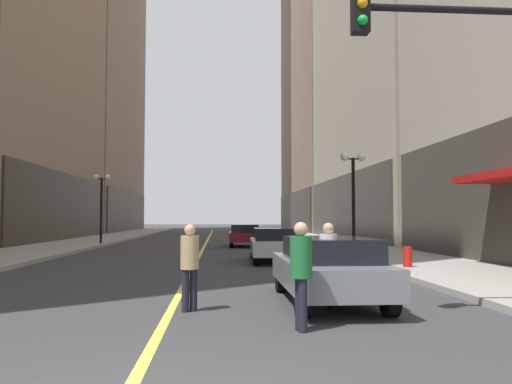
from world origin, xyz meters
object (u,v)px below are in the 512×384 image
at_px(car_maroon, 244,235).
at_px(street_lamp_left_far, 101,193).
at_px(car_silver, 274,243).
at_px(car_grey, 328,267).
at_px(pedestrian_in_tan_trench, 190,261).
at_px(pedestrian_in_white_shirt, 328,259).
at_px(traffic_light_near_right, 488,96).
at_px(fire_hydrant_right, 408,259).
at_px(street_lamp_right_mid, 353,181).
at_px(pedestrian_in_green_parka, 301,267).

bearing_deg(car_maroon, street_lamp_left_far, 171.08).
bearing_deg(street_lamp_left_far, car_silver, -51.90).
relative_size(car_grey, pedestrian_in_tan_trench, 2.71).
distance_m(pedestrian_in_white_shirt, traffic_light_near_right, 3.98).
xyz_separation_m(car_maroon, pedestrian_in_white_shirt, (0.56, -20.82, 0.22)).
distance_m(pedestrian_in_white_shirt, street_lamp_left_far, 24.21).
height_order(car_silver, car_maroon, same).
relative_size(car_silver, fire_hydrant_right, 5.57).
bearing_deg(traffic_light_near_right, car_grey, 137.50).
bearing_deg(traffic_light_near_right, street_lamp_left_far, 116.37).
bearing_deg(car_maroon, pedestrian_in_white_shirt, -88.46).
xyz_separation_m(pedestrian_in_white_shirt, fire_hydrant_right, (3.93, 6.24, -0.54)).
distance_m(car_grey, car_maroon, 20.26).
bearing_deg(traffic_light_near_right, pedestrian_in_white_shirt, 147.76).
relative_size(car_grey, pedestrian_in_white_shirt, 2.68).
bearing_deg(street_lamp_left_far, car_grey, -66.32).
distance_m(pedestrian_in_tan_trench, street_lamp_left_far, 23.45).
xyz_separation_m(car_silver, pedestrian_in_tan_trench, (-2.70, -10.27, 0.21)).
bearing_deg(pedestrian_in_white_shirt, fire_hydrant_right, 57.76).
bearing_deg(fire_hydrant_right, pedestrian_in_tan_trench, -135.81).
bearing_deg(traffic_light_near_right, street_lamp_right_mid, 85.12).
height_order(pedestrian_in_green_parka, traffic_light_near_right, traffic_light_near_right).
bearing_deg(pedestrian_in_green_parka, pedestrian_in_white_shirt, 65.80).
bearing_deg(street_lamp_right_mid, fire_hydrant_right, -83.74).
bearing_deg(pedestrian_in_tan_trench, traffic_light_near_right, -15.35).
height_order(pedestrian_in_white_shirt, fire_hydrant_right, pedestrian_in_white_shirt).
distance_m(pedestrian_in_white_shirt, street_lamp_right_mid, 11.57).
xyz_separation_m(pedestrian_in_tan_trench, street_lamp_right_mid, (6.05, 10.93, 2.33)).
distance_m(car_maroon, pedestrian_in_tan_trench, 21.05).
xyz_separation_m(pedestrian_in_tan_trench, pedestrian_in_white_shirt, (2.62, 0.13, 0.01)).
xyz_separation_m(pedestrian_in_green_parka, fire_hydrant_right, (4.77, 8.09, -0.56)).
bearing_deg(car_maroon, fire_hydrant_right, -72.88).
height_order(car_silver, street_lamp_right_mid, street_lamp_right_mid).
height_order(car_grey, traffic_light_near_right, traffic_light_near_right).
relative_size(car_maroon, fire_hydrant_right, 5.33).
height_order(car_silver, pedestrian_in_white_shirt, pedestrian_in_white_shirt).
relative_size(car_grey, car_maroon, 1.02).
bearing_deg(car_silver, car_maroon, 93.46).
height_order(pedestrian_in_white_shirt, traffic_light_near_right, traffic_light_near_right).
bearing_deg(traffic_light_near_right, car_silver, 101.15).
height_order(car_silver, pedestrian_in_green_parka, pedestrian_in_green_parka).
height_order(traffic_light_near_right, street_lamp_left_far, traffic_light_near_right).
relative_size(car_silver, traffic_light_near_right, 0.79).
bearing_deg(fire_hydrant_right, street_lamp_right_mid, 96.26).
relative_size(pedestrian_in_white_shirt, pedestrian_in_green_parka, 0.98).
xyz_separation_m(car_maroon, pedestrian_in_tan_trench, (-2.06, -20.95, 0.21)).
relative_size(pedestrian_in_tan_trench, fire_hydrant_right, 2.00).
relative_size(car_grey, fire_hydrant_right, 5.42).
relative_size(pedestrian_in_green_parka, fire_hydrant_right, 2.06).
relative_size(pedestrian_in_white_shirt, street_lamp_left_far, 0.37).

